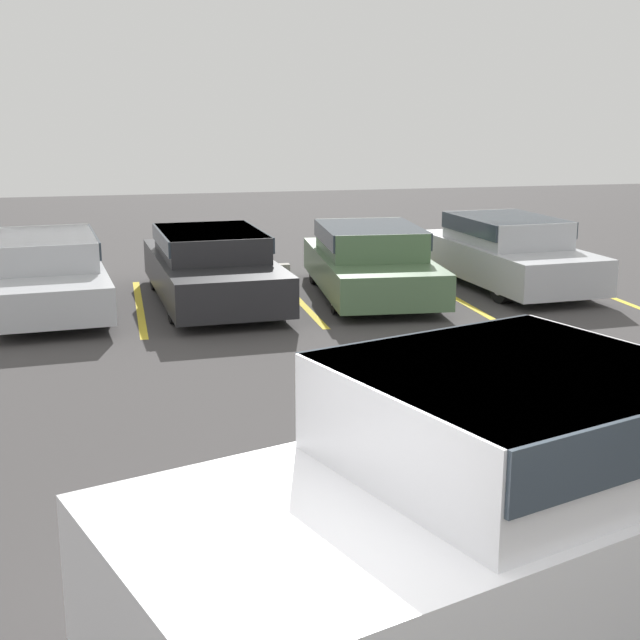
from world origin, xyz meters
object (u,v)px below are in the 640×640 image
object	(u,v)px
pickup_truck	(547,494)
parked_sedan_b	(47,269)
parked_sedan_e	(507,250)
parked_sedan_c	(212,264)
parked_sedan_d	(370,259)
wheel_stop_curb	(245,269)

from	to	relation	value
pickup_truck	parked_sedan_b	size ratio (longest dim) A/B	1.24
parked_sedan_b	parked_sedan_e	bearing A→B (deg)	84.59
parked_sedan_b	parked_sedan_e	xyz separation A→B (m)	(8.15, -0.01, 0.03)
parked_sedan_c	parked_sedan_e	size ratio (longest dim) A/B	1.06
parked_sedan_b	parked_sedan_c	bearing A→B (deg)	82.07
parked_sedan_c	parked_sedan_e	distance (m)	5.46
parked_sedan_e	parked_sedan_d	bearing A→B (deg)	-89.00
pickup_truck	parked_sedan_c	world-z (taller)	pickup_truck
parked_sedan_d	wheel_stop_curb	xyz separation A→B (m)	(-1.83, 2.70, -0.58)
pickup_truck	parked_sedan_c	distance (m)	10.20
pickup_truck	parked_sedan_d	world-z (taller)	pickup_truck
parked_sedan_d	wheel_stop_curb	world-z (taller)	parked_sedan_d
pickup_truck	wheel_stop_curb	distance (m)	12.74
pickup_truck	wheel_stop_curb	xyz separation A→B (m)	(-0.11, 12.71, -0.81)
wheel_stop_curb	parked_sedan_b	bearing A→B (deg)	-145.99
parked_sedan_d	parked_sedan_e	size ratio (longest dim) A/B	1.00
parked_sedan_b	parked_sedan_c	xyz separation A→B (m)	(2.69, -0.12, -0.00)
parked_sedan_b	parked_sedan_e	distance (m)	8.15
pickup_truck	wheel_stop_curb	world-z (taller)	pickup_truck
wheel_stop_curb	pickup_truck	bearing A→B (deg)	-89.50
parked_sedan_c	pickup_truck	bearing A→B (deg)	2.53
parked_sedan_b	parked_sedan_e	world-z (taller)	parked_sedan_e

